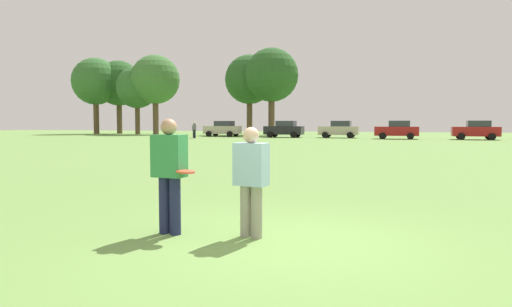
{
  "coord_description": "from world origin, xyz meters",
  "views": [
    {
      "loc": [
        1.34,
        -5.99,
        1.63
      ],
      "look_at": [
        -1.08,
        2.16,
        1.06
      ],
      "focal_mm": 32.63,
      "sensor_mm": 36.0,
      "label": 1
    }
  ],
  "objects_px": {
    "parked_car_mid_right": "(397,130)",
    "player_thrower": "(169,169)",
    "player_defender": "(251,176)",
    "frisbee": "(186,172)",
    "parked_car_mid_left": "(284,129)",
    "parked_car_near_right": "(476,130)",
    "bystander_sideline_watcher": "(194,130)",
    "parked_car_center": "(339,129)",
    "parked_car_near_left": "(223,129)",
    "bystander_field_marshal": "(194,129)"
  },
  "relations": [
    {
      "from": "parked_car_near_right",
      "to": "parked_car_center",
      "type": "bearing_deg",
      "value": 172.44
    },
    {
      "from": "parked_car_near_right",
      "to": "bystander_sideline_watcher",
      "type": "xyz_separation_m",
      "value": [
        -28.17,
        -2.28,
        -0.06
      ]
    },
    {
      "from": "player_thrower",
      "to": "parked_car_near_left",
      "type": "bearing_deg",
      "value": 109.72
    },
    {
      "from": "parked_car_near_left",
      "to": "parked_car_center",
      "type": "distance_m",
      "value": 13.61
    },
    {
      "from": "bystander_sideline_watcher",
      "to": "parked_car_center",
      "type": "bearing_deg",
      "value": 14.94
    },
    {
      "from": "player_defender",
      "to": "parked_car_mid_left",
      "type": "bearing_deg",
      "value": 102.47
    },
    {
      "from": "player_thrower",
      "to": "parked_car_mid_right",
      "type": "height_order",
      "value": "parked_car_mid_right"
    },
    {
      "from": "parked_car_center",
      "to": "frisbee",
      "type": "bearing_deg",
      "value": -86.35
    },
    {
      "from": "parked_car_center",
      "to": "parked_car_mid_right",
      "type": "xyz_separation_m",
      "value": [
        5.92,
        -1.96,
        0.0
      ]
    },
    {
      "from": "parked_car_near_left",
      "to": "parked_car_near_right",
      "type": "distance_m",
      "value": 26.82
    },
    {
      "from": "player_thrower",
      "to": "parked_car_center",
      "type": "xyz_separation_m",
      "value": [
        -2.51,
        44.1,
        -0.02
      ]
    },
    {
      "from": "player_defender",
      "to": "frisbee",
      "type": "relative_size",
      "value": 5.77
    },
    {
      "from": "parked_car_mid_right",
      "to": "bystander_field_marshal",
      "type": "relative_size",
      "value": 2.44
    },
    {
      "from": "parked_car_mid_left",
      "to": "parked_car_center",
      "type": "bearing_deg",
      "value": 4.07
    },
    {
      "from": "player_defender",
      "to": "parked_car_mid_right",
      "type": "relative_size",
      "value": 0.37
    },
    {
      "from": "player_defender",
      "to": "bystander_field_marshal",
      "type": "relative_size",
      "value": 0.9
    },
    {
      "from": "player_thrower",
      "to": "parked_car_near_left",
      "type": "relative_size",
      "value": 0.4
    },
    {
      "from": "parked_car_near_left",
      "to": "parked_car_mid_right",
      "type": "height_order",
      "value": "same"
    },
    {
      "from": "player_defender",
      "to": "parked_car_near_right",
      "type": "relative_size",
      "value": 0.37
    },
    {
      "from": "player_defender",
      "to": "parked_car_near_left",
      "type": "height_order",
      "value": "parked_car_near_left"
    },
    {
      "from": "frisbee",
      "to": "parked_car_mid_left",
      "type": "bearing_deg",
      "value": 101.29
    },
    {
      "from": "frisbee",
      "to": "bystander_sideline_watcher",
      "type": "height_order",
      "value": "bystander_sideline_watcher"
    },
    {
      "from": "parked_car_near_left",
      "to": "bystander_field_marshal",
      "type": "relative_size",
      "value": 2.44
    },
    {
      "from": "bystander_sideline_watcher",
      "to": "parked_car_mid_left",
      "type": "bearing_deg",
      "value": 21.47
    },
    {
      "from": "player_defender",
      "to": "frisbee",
      "type": "distance_m",
      "value": 0.93
    },
    {
      "from": "parked_car_near_left",
      "to": "parked_car_mid_right",
      "type": "bearing_deg",
      "value": -8.11
    },
    {
      "from": "parked_car_mid_left",
      "to": "parked_car_center",
      "type": "distance_m",
      "value": 5.93
    },
    {
      "from": "frisbee",
      "to": "parked_car_mid_right",
      "type": "xyz_separation_m",
      "value": [
        3.1,
        42.25,
        -0.01
      ]
    },
    {
      "from": "player_thrower",
      "to": "player_defender",
      "type": "distance_m",
      "value": 1.21
    },
    {
      "from": "player_thrower",
      "to": "parked_car_near_right",
      "type": "distance_m",
      "value": 43.67
    },
    {
      "from": "parked_car_near_left",
      "to": "parked_car_near_right",
      "type": "xyz_separation_m",
      "value": [
        26.7,
        -2.56,
        0.0
      ]
    },
    {
      "from": "player_defender",
      "to": "player_thrower",
      "type": "bearing_deg",
      "value": -173.09
    },
    {
      "from": "parked_car_near_right",
      "to": "bystander_sideline_watcher",
      "type": "height_order",
      "value": "parked_car_near_right"
    },
    {
      "from": "player_defender",
      "to": "bystander_field_marshal",
      "type": "bearing_deg",
      "value": 115.2
    },
    {
      "from": "frisbee",
      "to": "parked_car_mid_left",
      "type": "distance_m",
      "value": 44.65
    },
    {
      "from": "parked_car_near_left",
      "to": "parked_car_center",
      "type": "xyz_separation_m",
      "value": [
        13.59,
        -0.82,
        0.0
      ]
    },
    {
      "from": "parked_car_mid_right",
      "to": "player_thrower",
      "type": "bearing_deg",
      "value": -94.62
    },
    {
      "from": "player_thrower",
      "to": "bystander_field_marshal",
      "type": "xyz_separation_m",
      "value": [
        -16.6,
        37.98,
        0.03
      ]
    },
    {
      "from": "parked_car_mid_left",
      "to": "frisbee",
      "type": "bearing_deg",
      "value": -78.71
    },
    {
      "from": "parked_car_center",
      "to": "player_thrower",
      "type": "bearing_deg",
      "value": -86.74
    },
    {
      "from": "player_defender",
      "to": "parked_car_near_left",
      "type": "bearing_deg",
      "value": 111.12
    },
    {
      "from": "player_thrower",
      "to": "parked_car_mid_left",
      "type": "xyz_separation_m",
      "value": [
        -8.43,
        43.68,
        -0.02
      ]
    },
    {
      "from": "parked_car_mid_right",
      "to": "bystander_sideline_watcher",
      "type": "distance_m",
      "value": 21.08
    },
    {
      "from": "frisbee",
      "to": "bystander_field_marshal",
      "type": "bearing_deg",
      "value": 113.94
    },
    {
      "from": "parked_car_near_right",
      "to": "frisbee",
      "type": "bearing_deg",
      "value": -103.62
    },
    {
      "from": "frisbee",
      "to": "parked_car_near_left",
      "type": "xyz_separation_m",
      "value": [
        -16.41,
        45.03,
        -0.01
      ]
    },
    {
      "from": "parked_car_center",
      "to": "bystander_field_marshal",
      "type": "xyz_separation_m",
      "value": [
        -14.09,
        -6.12,
        0.06
      ]
    },
    {
      "from": "parked_car_near_right",
      "to": "bystander_field_marshal",
      "type": "height_order",
      "value": "parked_car_near_right"
    },
    {
      "from": "parked_car_center",
      "to": "bystander_field_marshal",
      "type": "relative_size",
      "value": 2.44
    },
    {
      "from": "parked_car_mid_right",
      "to": "bystander_sideline_watcher",
      "type": "relative_size",
      "value": 2.78
    }
  ]
}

